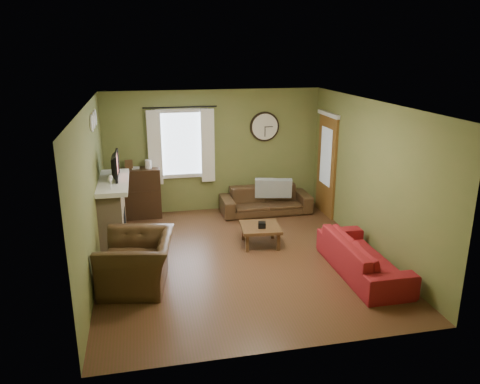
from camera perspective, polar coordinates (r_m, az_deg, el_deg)
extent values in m
cube|color=#52321E|center=(8.04, -0.11, -8.05)|extent=(4.60, 5.20, 0.00)
cube|color=white|center=(7.31, -0.12, 10.70)|extent=(4.60, 5.20, 0.00)
cube|color=olive|center=(7.47, -17.65, -0.19)|extent=(0.00, 5.20, 2.60)
cube|color=olive|center=(8.34, 15.56, 1.77)|extent=(0.00, 5.20, 2.60)
cube|color=olive|center=(10.05, -3.17, 4.97)|extent=(4.60, 0.00, 2.60)
cube|color=olive|center=(5.21, 5.83, -7.04)|extent=(4.60, 0.00, 2.60)
cube|color=tan|center=(8.77, -15.27, -2.58)|extent=(0.40, 1.40, 1.10)
cube|color=black|center=(8.85, -13.92, -4.03)|extent=(0.04, 0.60, 0.55)
cube|color=white|center=(8.59, -15.38, 1.13)|extent=(0.58, 1.60, 0.08)
imported|color=black|center=(8.68, -15.31, 2.77)|extent=(0.08, 0.60, 0.35)
cube|color=#994C3F|center=(8.66, -14.81, 3.16)|extent=(0.02, 0.62, 0.36)
cylinder|color=white|center=(8.04, -17.63, 7.98)|extent=(0.28, 0.28, 0.03)
cylinder|color=white|center=(8.38, -17.43, 8.35)|extent=(0.28, 0.28, 0.03)
cylinder|color=white|center=(8.73, -17.24, 8.69)|extent=(0.28, 0.28, 0.03)
cylinder|color=black|center=(9.69, -7.31, 10.22)|extent=(0.03, 0.03, 1.50)
cube|color=white|center=(9.80, -10.35, 5.29)|extent=(0.28, 0.04, 1.55)
cube|color=white|center=(9.89, -3.94, 5.63)|extent=(0.28, 0.04, 1.55)
cube|color=brown|center=(10.01, 10.51, 3.18)|extent=(0.05, 0.90, 2.10)
imported|color=#52361E|center=(9.86, -13.00, 2.28)|extent=(0.16, 0.22, 0.02)
imported|color=#402C1A|center=(10.08, 3.13, -1.01)|extent=(1.91, 0.75, 0.56)
cube|color=#A0ACB0|center=(10.01, 3.06, 0.48)|extent=(0.44, 0.22, 0.43)
cube|color=#A0ACB0|center=(10.03, 5.14, 0.46)|extent=(0.43, 0.20, 0.41)
imported|color=maroon|center=(7.66, 14.76, -7.60)|extent=(0.78, 1.99, 0.58)
imported|color=#402C1A|center=(7.19, -12.40, -8.28)|extent=(1.21, 1.34, 0.77)
cube|color=black|center=(8.32, 2.69, -4.15)|extent=(0.16, 0.16, 0.10)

